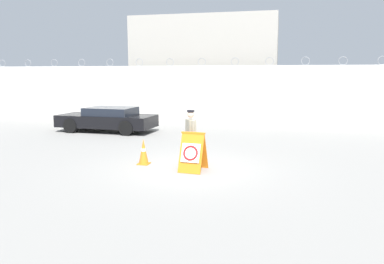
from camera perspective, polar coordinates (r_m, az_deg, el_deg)
name	(u,v)px	position (r m, az deg, el deg)	size (l,w,h in m)	color
ground_plane	(190,168)	(11.46, -0.27, -5.53)	(90.00, 90.00, 0.00)	gray
perimeter_wall	(234,94)	(22.13, 6.49, 5.75)	(36.00, 0.30, 3.78)	silver
building_block	(208,67)	(27.15, 2.44, 9.81)	(9.65, 6.04, 6.61)	#B2ADA3
barricade_sign	(193,152)	(11.03, 0.11, -3.02)	(0.77, 0.91, 1.16)	orange
security_guard	(191,135)	(11.62, -0.18, -0.44)	(0.42, 0.67, 1.74)	black
traffic_cone_near	(144,152)	(11.97, -7.40, -3.01)	(0.36, 0.36, 0.81)	orange
parked_car_front_coupe	(108,119)	(19.03, -12.73, 1.95)	(4.87, 2.17, 1.22)	black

